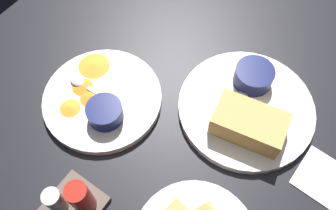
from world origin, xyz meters
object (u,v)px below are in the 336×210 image
spoon_by_dark_ramekin (239,102)px  spoon_by_gravy_ramekin (82,84)px  sandwich_half_near (249,124)px  condiment_caddy (73,201)px  plate_sandwich_main (246,108)px  ramekin_light_gravy (105,112)px  plate_chips_companion (103,99)px  ramekin_dark_sauce (254,76)px

spoon_by_dark_ramekin → spoon_by_gravy_ramekin: 31.50cm
sandwich_half_near → condiment_caddy: bearing=59.4°
plate_sandwich_main → spoon_by_dark_ramekin: 2.08cm
plate_sandwich_main → spoon_by_gravy_ramekin: 33.15cm
condiment_caddy → ramekin_light_gravy: bearing=-67.9°
spoon_by_dark_ramekin → ramekin_light_gravy: ramekin_light_gravy is taller
ramekin_light_gravy → condiment_caddy: 17.11cm
plate_sandwich_main → ramekin_light_gravy: 27.57cm
plate_chips_companion → spoon_by_gravy_ramekin: size_ratio=2.39×
sandwich_half_near → ramekin_light_gravy: (23.51, 12.99, -0.58)cm
plate_chips_companion → ramekin_light_gravy: size_ratio=3.46×
sandwich_half_near → spoon_by_dark_ramekin: bearing=-46.3°
plate_sandwich_main → spoon_by_dark_ramekin: size_ratio=2.70×
plate_sandwich_main → plate_chips_companion: 28.65cm
plate_sandwich_main → sandwich_half_near: size_ratio=1.88×
ramekin_dark_sauce → spoon_by_gravy_ramekin: ramekin_dark_sauce is taller
plate_sandwich_main → ramekin_light_gravy: size_ratio=3.91×
sandwich_half_near → ramekin_light_gravy: size_ratio=2.08×
spoon_by_dark_ramekin → plate_chips_companion: 27.09cm
sandwich_half_near → plate_chips_companion: (27.07, 10.03, -3.20)cm
ramekin_light_gravy → condiment_caddy: condiment_caddy is taller
plate_sandwich_main → sandwich_half_near: 6.01cm
ramekin_light_gravy → ramekin_dark_sauce: bearing=-129.6°
plate_chips_companion → sandwich_half_near: bearing=-159.7°
plate_chips_companion → ramekin_light_gravy: 5.32cm
ramekin_dark_sauce → spoon_by_dark_ramekin: 6.17cm
spoon_by_dark_ramekin → plate_chips_companion: bearing=31.9°
ramekin_dark_sauce → spoon_by_dark_ramekin: (-0.23, 5.94, -1.65)cm
plate_chips_companion → spoon_by_gravy_ramekin: bearing=2.0°
sandwich_half_near → spoon_by_gravy_ramekin: size_ratio=1.44×
ramekin_light_gravy → spoon_by_dark_ramekin: bearing=-138.4°
spoon_by_dark_ramekin → spoon_by_gravy_ramekin: same height
sandwich_half_near → condiment_caddy: 33.53cm
sandwich_half_near → plate_chips_companion: bearing=20.3°
plate_sandwich_main → condiment_caddy: (14.72, 33.34, 2.61)cm
ramekin_light_gravy → spoon_by_gravy_ramekin: size_ratio=0.69×
ramekin_dark_sauce → plate_chips_companion: ramekin_dark_sauce is taller
sandwich_half_near → ramekin_dark_sauce: (4.31, -10.20, -0.38)cm
plate_sandwich_main → plate_chips_companion: same height
plate_sandwich_main → spoon_by_gravy_ramekin: bearing=26.3°
ramekin_dark_sauce → ramekin_light_gravy: bearing=50.4°
sandwich_half_near → ramekin_light_gravy: 26.87cm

